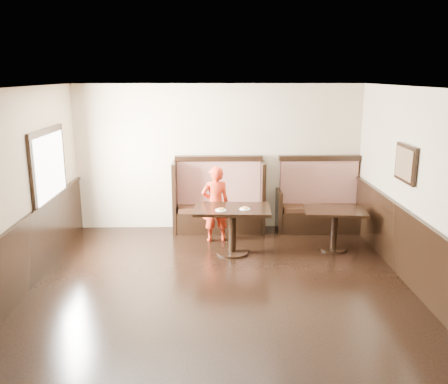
{
  "coord_description": "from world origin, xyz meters",
  "views": [
    {
      "loc": [
        -0.09,
        -5.54,
        2.96
      ],
      "look_at": [
        0.08,
        2.35,
        1.0
      ],
      "focal_mm": 38.0,
      "sensor_mm": 36.0,
      "label": 1
    }
  ],
  "objects_px": {
    "table_neighbor": "(335,220)",
    "child": "(216,204)",
    "booth_main": "(219,204)",
    "booth_neighbor": "(319,206)",
    "table_main": "(232,219)"
  },
  "relations": [
    {
      "from": "table_neighbor",
      "to": "child",
      "type": "xyz_separation_m",
      "value": [
        -2.05,
        0.48,
        0.16
      ]
    },
    {
      "from": "booth_main",
      "to": "booth_neighbor",
      "type": "xyz_separation_m",
      "value": [
        1.95,
        -0.0,
        -0.05
      ]
    },
    {
      "from": "booth_main",
      "to": "table_neighbor",
      "type": "height_order",
      "value": "booth_main"
    },
    {
      "from": "booth_main",
      "to": "booth_neighbor",
      "type": "bearing_deg",
      "value": -0.05
    },
    {
      "from": "booth_main",
      "to": "booth_neighbor",
      "type": "relative_size",
      "value": 1.06
    },
    {
      "from": "booth_neighbor",
      "to": "table_main",
      "type": "bearing_deg",
      "value": -144.24
    },
    {
      "from": "booth_neighbor",
      "to": "table_neighbor",
      "type": "relative_size",
      "value": 1.51
    },
    {
      "from": "table_main",
      "to": "table_neighbor",
      "type": "bearing_deg",
      "value": 8.11
    },
    {
      "from": "booth_main",
      "to": "booth_neighbor",
      "type": "height_order",
      "value": "same"
    },
    {
      "from": "table_main",
      "to": "child",
      "type": "distance_m",
      "value": 0.7
    },
    {
      "from": "child",
      "to": "booth_main",
      "type": "bearing_deg",
      "value": -106.71
    },
    {
      "from": "booth_main",
      "to": "child",
      "type": "xyz_separation_m",
      "value": [
        -0.07,
        -0.61,
        0.17
      ]
    },
    {
      "from": "child",
      "to": "table_neighbor",
      "type": "bearing_deg",
      "value": 156.2
    },
    {
      "from": "table_neighbor",
      "to": "child",
      "type": "relative_size",
      "value": 0.79
    },
    {
      "from": "booth_neighbor",
      "to": "table_main",
      "type": "distance_m",
      "value": 2.14
    }
  ]
}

